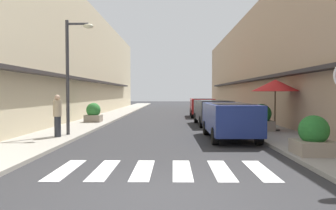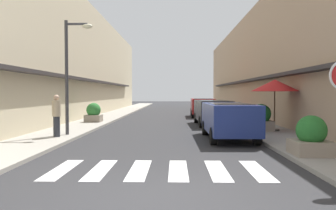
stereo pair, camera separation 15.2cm
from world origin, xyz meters
name	(u,v)px [view 1 (the left image)]	position (x,y,z in m)	size (l,w,h in m)	color
ground_plane	(169,118)	(0.00, 18.79, 0.00)	(103.34, 103.34, 0.00)	#2B2B2D
sidewalk_left	(106,117)	(-4.80, 18.79, 0.06)	(2.39, 65.76, 0.12)	#9E998E
sidewalk_right	(233,117)	(4.80, 18.79, 0.06)	(2.39, 65.76, 0.12)	gray
building_row_left	(63,63)	(-8.49, 20.14, 4.32)	(5.50, 44.28, 8.64)	beige
building_row_right	(277,66)	(8.49, 20.14, 4.05)	(5.50, 44.28, 8.09)	tan
crosswalk	(162,170)	(0.00, 2.13, 0.01)	(5.20, 2.20, 0.01)	silver
parked_car_near	(230,117)	(2.56, 7.44, 0.92)	(1.85, 4.38, 1.47)	navy
parked_car_mid	(212,110)	(2.56, 13.36, 0.92)	(1.91, 4.39, 1.47)	black
parked_car_far	(202,105)	(2.56, 20.07, 0.92)	(1.87, 3.99, 1.47)	maroon
street_lamp	(72,64)	(-4.00, 7.99, 3.10)	(1.19, 0.28, 4.82)	#38383D
cafe_umbrella	(275,86)	(5.07, 9.68, 2.23)	(2.23, 2.23, 2.40)	#262626
planter_corner	(314,137)	(4.29, 3.63, 0.61)	(1.07, 1.07, 1.13)	gray
planter_midblock	(261,118)	(4.46, 9.74, 0.69)	(1.03, 1.03, 1.25)	gray
planter_far	(93,113)	(-4.63, 14.17, 0.66)	(0.96, 0.96, 1.16)	gray
pedestrian_walking_near	(58,115)	(-4.38, 7.25, 1.01)	(0.34, 0.34, 1.70)	#282B33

